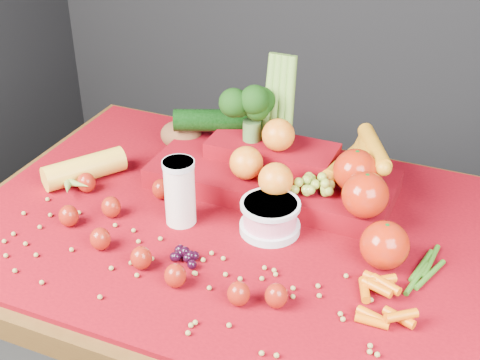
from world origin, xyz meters
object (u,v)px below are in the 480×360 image
at_px(table, 236,264).
at_px(yogurt_bowl, 270,216).
at_px(produce_mound, 290,168).
at_px(milk_glass, 180,190).

relative_size(table, yogurt_bowl, 9.20).
bearing_deg(produce_mound, milk_glass, -130.87).
height_order(table, yogurt_bowl, yogurt_bowl).
height_order(table, produce_mound, produce_mound).
relative_size(table, produce_mound, 1.85).
height_order(milk_glass, produce_mound, produce_mound).
xyz_separation_m(table, yogurt_bowl, (0.07, -0.00, 0.14)).
distance_m(yogurt_bowl, produce_mound, 0.15).
xyz_separation_m(milk_glass, produce_mound, (0.16, 0.19, -0.01)).
distance_m(table, yogurt_bowl, 0.16).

